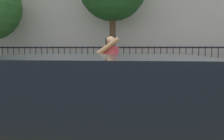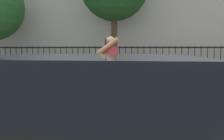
# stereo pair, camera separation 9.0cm
# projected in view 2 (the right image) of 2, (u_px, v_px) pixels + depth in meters

# --- Properties ---
(ground_plane) EXTENTS (60.00, 60.00, 0.00)m
(ground_plane) POSITION_uv_depth(u_px,v_px,m) (100.00, 134.00, 4.16)
(ground_plane) COLOR black
(sidewalk) EXTENTS (28.00, 4.40, 0.15)m
(sidewalk) POSITION_uv_depth(u_px,v_px,m) (113.00, 102.00, 6.33)
(sidewalk) COLOR gray
(sidewalk) RESTS_ON ground
(iron_fence) EXTENTS (12.03, 0.04, 1.60)m
(iron_fence) POSITION_uv_depth(u_px,v_px,m) (122.00, 60.00, 9.90)
(iron_fence) COLOR black
(iron_fence) RESTS_ON ground
(taxi_yellow) EXTENTS (4.25, 1.95, 1.45)m
(taxi_yellow) POSITION_uv_depth(u_px,v_px,m) (105.00, 134.00, 2.25)
(taxi_yellow) COLOR yellow
(taxi_yellow) RESTS_ON ground
(pedestrian_on_phone) EXTENTS (0.48, 0.69, 1.62)m
(pedestrian_on_phone) POSITION_uv_depth(u_px,v_px,m) (111.00, 69.00, 5.02)
(pedestrian_on_phone) COLOR #936B4C
(pedestrian_on_phone) RESTS_ON sidewalk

